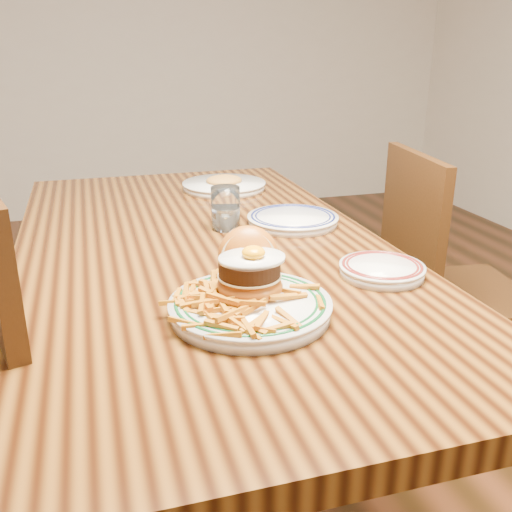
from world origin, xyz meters
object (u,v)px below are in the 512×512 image
object	(u,v)px
chair_right	(442,282)
side_plate	(382,269)
table	(203,278)
main_plate	(250,292)

from	to	relation	value
chair_right	side_plate	xyz separation A→B (m)	(-0.49, -0.48, 0.29)
chair_right	table	bearing A→B (deg)	20.93
table	chair_right	size ratio (longest dim) A/B	1.79
table	main_plate	world-z (taller)	main_plate
main_plate	side_plate	distance (m)	0.31
table	chair_right	distance (m)	0.84
side_plate	main_plate	bearing A→B (deg)	-156.66
main_plate	table	bearing A→B (deg)	105.22
main_plate	side_plate	world-z (taller)	main_plate
main_plate	side_plate	xyz separation A→B (m)	(0.30, 0.08, -0.02)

